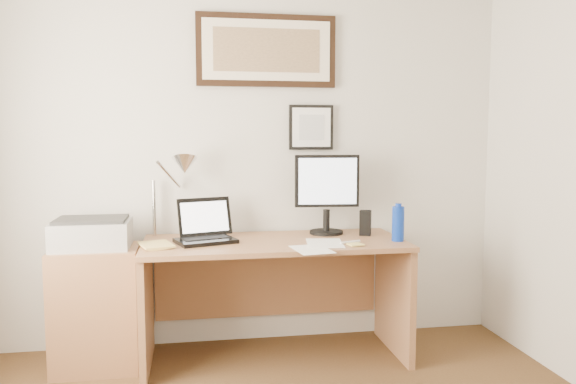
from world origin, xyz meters
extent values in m
cube|color=silver|center=(0.00, 2.00, 1.25)|extent=(3.50, 0.02, 2.50)
cube|color=brown|center=(-0.92, 1.68, 0.36)|extent=(0.50, 0.40, 0.73)
cylinder|color=#0C30A6|center=(0.90, 1.50, 0.86)|extent=(0.07, 0.07, 0.21)
cylinder|color=#0C30A6|center=(0.90, 1.50, 0.97)|extent=(0.04, 0.04, 0.02)
cube|color=black|center=(0.76, 1.72, 0.83)|extent=(0.09, 0.09, 0.16)
cube|color=white|center=(0.32, 1.33, 0.75)|extent=(0.23, 0.30, 0.00)
cube|color=white|center=(0.43, 1.48, 0.75)|extent=(0.25, 0.33, 0.00)
cube|color=#E6D26D|center=(0.60, 1.40, 0.76)|extent=(0.10, 0.10, 0.01)
cylinder|color=white|center=(0.59, 1.47, 0.76)|extent=(0.14, 0.06, 0.02)
imported|color=#E0C469|center=(-0.64, 1.53, 0.76)|extent=(0.23, 0.28, 0.02)
cube|color=brown|center=(0.15, 1.63, 0.73)|extent=(1.60, 0.70, 0.03)
cube|color=brown|center=(-0.63, 1.63, 0.36)|extent=(0.04, 0.65, 0.72)
cube|color=brown|center=(0.93, 1.63, 0.36)|extent=(0.04, 0.65, 0.72)
cube|color=brown|center=(0.15, 1.96, 0.45)|extent=(1.50, 0.03, 0.55)
cube|color=black|center=(-0.27, 1.63, 0.76)|extent=(0.40, 0.33, 0.02)
cube|color=black|center=(-0.27, 1.66, 0.78)|extent=(0.31, 0.21, 0.00)
cube|color=black|center=(-0.27, 1.77, 0.89)|extent=(0.35, 0.18, 0.23)
cube|color=white|center=(-0.27, 1.76, 0.89)|extent=(0.30, 0.14, 0.18)
cylinder|color=black|center=(0.52, 1.82, 0.76)|extent=(0.22, 0.22, 0.02)
cylinder|color=black|center=(0.52, 1.82, 0.84)|extent=(0.04, 0.04, 0.14)
cube|color=black|center=(0.52, 1.81, 1.10)|extent=(0.42, 0.07, 0.34)
cube|color=silver|center=(0.52, 1.79, 1.10)|extent=(0.38, 0.03, 0.30)
cube|color=#A3A3A6|center=(-0.94, 1.69, 0.81)|extent=(0.44, 0.34, 0.16)
cube|color=#2C2C2C|center=(-0.94, 1.69, 0.90)|extent=(0.40, 0.30, 0.02)
cylinder|color=silver|center=(-0.59, 1.92, 0.93)|extent=(0.02, 0.02, 0.36)
cylinder|color=silver|center=(-0.49, 1.86, 1.15)|extent=(0.15, 0.23, 0.19)
cone|color=silver|center=(-0.39, 1.80, 1.21)|extent=(0.16, 0.18, 0.15)
cube|color=black|center=(0.15, 1.98, 1.95)|extent=(0.92, 0.03, 0.47)
cube|color=#F4E7CC|center=(0.15, 1.96, 1.95)|extent=(0.84, 0.01, 0.39)
cube|color=#7E6348|center=(0.15, 1.95, 1.95)|extent=(0.70, 0.00, 0.28)
cube|color=black|center=(0.45, 1.98, 1.45)|extent=(0.30, 0.02, 0.30)
cube|color=white|center=(0.45, 1.96, 1.45)|extent=(0.26, 0.00, 0.26)
cube|color=#B6BBC1|center=(0.45, 1.96, 1.45)|extent=(0.17, 0.00, 0.17)
camera|label=1|loc=(-0.34, -1.74, 1.39)|focal=35.00mm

